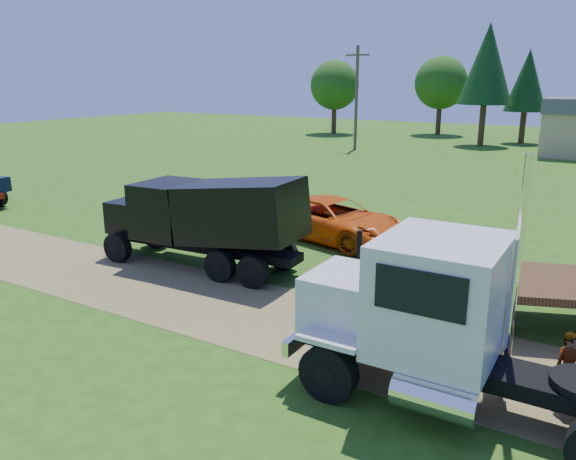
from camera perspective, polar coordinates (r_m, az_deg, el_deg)
The scene contains 7 objects.
ground at distance 15.22m, azimuth -0.32°, elevation -9.17°, with size 140.00×140.00×0.00m, color #2B5212.
dirt_track at distance 15.21m, azimuth -0.32°, elevation -9.15°, with size 120.00×4.20×0.01m, color olive.
white_semi_tractor at distance 11.46m, azimuth 15.39°, elevation -8.94°, with size 8.26×2.97×4.98m.
black_dump_truck at distance 19.02m, azimuth -8.28°, elevation 1.39°, with size 7.60×2.73×3.26m.
orange_pickup at distance 22.35m, azimuth 4.76°, elevation 1.06°, with size 2.78×6.02×1.67m, color #E5560A.
flatbed_trailer at distance 15.86m, azimuth 23.56°, elevation -5.54°, with size 9.56×5.79×2.35m.
spectator_a at distance 12.48m, azimuth 26.59°, elevation -12.68°, with size 0.57×0.37×1.56m, color #999999.
Camera 1 is at (7.25, -11.81, 6.28)m, focal length 35.00 mm.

